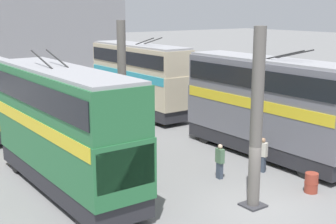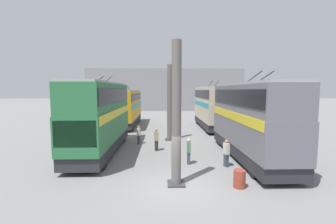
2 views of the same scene
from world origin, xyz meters
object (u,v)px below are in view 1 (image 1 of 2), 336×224
person_by_right_row (92,147)px  person_aisle_midway (142,150)px  person_by_left_row (263,154)px  bus_left_near (267,101)px  person_aisle_foreground (220,161)px  oil_drum (311,183)px  bus_left_far (139,75)px  bus_right_near (64,123)px

person_by_right_row → person_aisle_midway: bearing=-44.5°
person_by_left_row → person_aisle_midway: person_aisle_midway is taller
bus_left_near → person_by_left_row: size_ratio=6.02×
person_aisle_foreground → oil_drum: (-3.57, -2.07, -0.44)m
person_aisle_midway → oil_drum: (-6.84, -4.23, -0.50)m
person_aisle_foreground → oil_drum: person_aisle_foreground is taller
bus_left_near → person_by_right_row: (4.34, 8.11, -2.12)m
person_aisle_foreground → bus_left_far: bearing=-102.8°
bus_right_near → bus_left_far: bearing=-44.4°
person_by_left_row → person_aisle_midway: 5.85m
person_aisle_midway → oil_drum: 8.06m
person_aisle_midway → person_aisle_foreground: size_ratio=1.05×
bus_left_far → person_by_left_row: bearing=171.8°
person_aisle_foreground → person_by_right_row: size_ratio=1.01×
bus_left_near → bus_left_far: size_ratio=1.03×
bus_left_far → person_aisle_midway: bearing=148.2°
person_aisle_foreground → person_by_left_row: bearing=171.5°
bus_left_far → bus_right_near: bus_right_near is taller
bus_right_near → person_aisle_foreground: bearing=-114.3°
bus_left_far → person_aisle_foreground: size_ratio=6.02×
bus_left_near → person_aisle_midway: bus_left_near is taller
person_aisle_foreground → bus_left_near: bearing=-159.9°
bus_left_far → oil_drum: bearing=172.5°
bus_left_near → bus_right_near: 10.80m
person_by_left_row → person_aisle_midway: size_ratio=0.97×
bus_left_near → oil_drum: (-4.76, 2.27, -2.55)m
bus_left_far → person_by_left_row: size_ratio=5.86×
person_aisle_midway → person_aisle_foreground: person_aisle_midway is taller
bus_left_near → person_aisle_midway: 7.12m
person_by_left_row → oil_drum: 3.08m
bus_left_far → person_by_right_row: 11.73m
person_by_right_row → oil_drum: bearing=-47.4°
person_aisle_midway → person_aisle_foreground: bearing=-76.9°
person_by_left_row → person_aisle_foreground: (0.54, 2.28, -0.03)m
person_aisle_foreground → oil_drum: size_ratio=1.91×
bus_left_far → oil_drum: size_ratio=11.49×
bus_left_far → person_by_left_row: (-14.27, 2.06, -2.06)m
person_by_right_row → person_by_left_row: bearing=-35.1°
bus_left_near → person_aisle_foreground: 4.97m
bus_right_near → person_aisle_midway: bearing=-84.4°
bus_left_near → oil_drum: bearing=154.6°
bus_left_near → bus_right_near: bearing=81.1°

